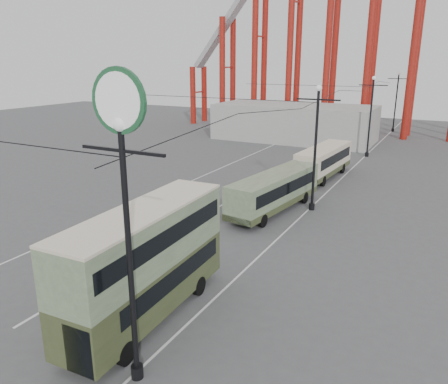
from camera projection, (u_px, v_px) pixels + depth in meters
The scene contains 11 objects.
ground at pixel (84, 300), 20.77m from camera, with size 160.00×160.00×0.00m, color #4D4D50.
road_markings at pixel (245, 192), 37.82m from camera, with size 12.52×120.00×0.01m.
lamp_post_near at pixel (123, 165), 13.46m from camera, with size 3.20×0.44×10.80m.
lamp_post_mid at pixel (315, 150), 32.14m from camera, with size 3.20×0.44×9.32m.
lamp_post_far at pixel (370, 117), 50.75m from camera, with size 3.20×0.44×9.32m.
lamp_post_distant at pixel (396, 102), 69.35m from camera, with size 3.20×0.44×9.32m.
fairground_shed at pixel (294, 122), 62.50m from camera, with size 22.00×10.00×5.00m, color #9E9F9A.
double_decker_bus at pixel (146, 258), 18.65m from camera, with size 2.74×9.51×5.06m.
single_decker_green at pixel (275, 190), 32.74m from camera, with size 3.70×10.44×2.89m.
single_decker_cream at pixel (324, 160), 42.33m from camera, with size 3.09×9.76×2.99m.
pedestrian at pixel (153, 241), 25.69m from camera, with size 0.57×0.38×1.57m, color black.
Camera 1 is at (14.51, -13.13, 10.93)m, focal length 35.00 mm.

